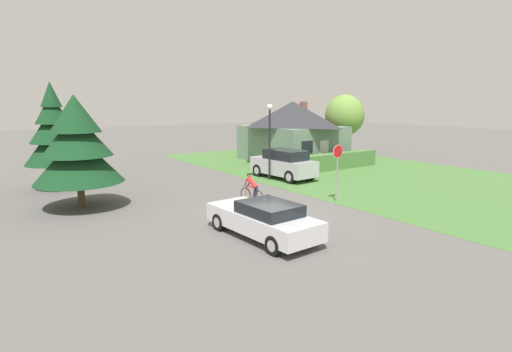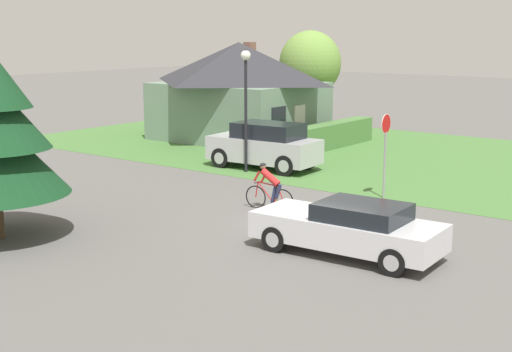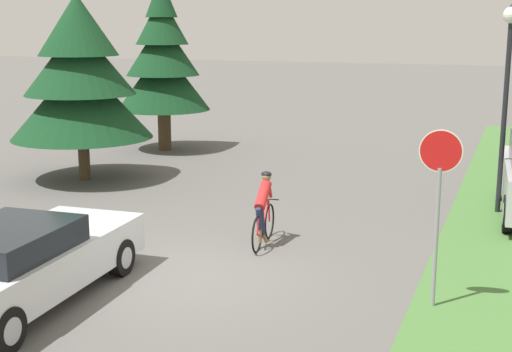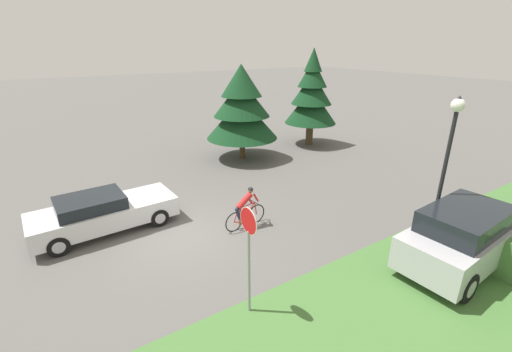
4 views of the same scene
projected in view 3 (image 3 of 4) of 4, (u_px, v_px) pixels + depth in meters
name	position (u px, v px, depth m)	size (l,w,h in m)	color
ground_plane	(182.00, 276.00, 12.77)	(140.00, 140.00, 0.00)	#5B5956
sedan_left_lane	(22.00, 263.00, 11.36)	(2.06, 4.88, 1.38)	silver
cyclist	(263.00, 211.00, 14.46)	(0.44, 1.75, 1.50)	black
stop_sign	(439.00, 185.00, 11.00)	(0.67, 0.07, 2.86)	gray
street_lamp	(508.00, 65.00, 16.39)	(0.39, 0.39, 4.90)	black
conifer_tall_near	(80.00, 77.00, 20.10)	(4.01, 4.01, 5.27)	#4C3823
conifer_tall_far	(163.00, 59.00, 24.88)	(3.28, 3.28, 6.05)	#4C3823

